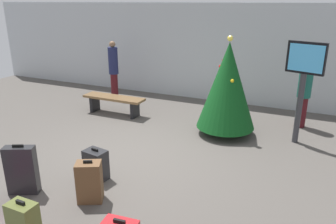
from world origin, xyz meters
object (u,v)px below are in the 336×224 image
traveller_1 (114,68)px  suitcase_0 (22,170)px  suitcase_2 (89,182)px  flight_info_kiosk (304,76)px  waiting_bench (114,101)px  suitcase_1 (96,165)px  holiday_tree (227,86)px  traveller_0 (304,90)px

traveller_1 → suitcase_0: traveller_1 is taller
suitcase_0 → suitcase_2: (1.08, 0.26, -0.08)m
flight_info_kiosk → waiting_bench: size_ratio=1.26×
suitcase_1 → suitcase_2: bearing=-61.7°
suitcase_0 → holiday_tree: bearing=58.7°
traveller_1 → suitcase_1: (2.46, -4.29, -0.66)m
flight_info_kiosk → waiting_bench: bearing=-179.1°
traveller_1 → suitcase_0: (1.69, -5.11, -0.53)m
flight_info_kiosk → waiting_bench: 4.64m
traveller_0 → suitcase_1: 5.03m
waiting_bench → suitcase_0: 3.84m
traveller_1 → suitcase_1: traveller_1 is taller
flight_info_kiosk → suitcase_1: 4.36m
suitcase_1 → traveller_1: bearing=119.9°
holiday_tree → suitcase_1: (-1.44, -2.83, -0.86)m
waiting_bench → suitcase_0: (0.81, -3.76, 0.03)m
suitcase_0 → suitcase_1: (0.78, 0.82, -0.13)m
traveller_0 → holiday_tree: bearing=-142.0°
traveller_1 → suitcase_2: traveller_1 is taller
suitcase_0 → flight_info_kiosk: bearing=45.9°
holiday_tree → suitcase_0: (-2.22, -3.65, -0.73)m
holiday_tree → suitcase_1: bearing=-116.9°
traveller_1 → suitcase_1: bearing=-60.1°
holiday_tree → waiting_bench: size_ratio=1.30×
traveller_1 → waiting_bench: bearing=-57.0°
waiting_bench → traveller_1: size_ratio=0.97×
flight_info_kiosk → suitcase_1: bearing=-134.2°
suitcase_1 → suitcase_2: (0.30, -0.56, 0.06)m
flight_info_kiosk → waiting_bench: flight_info_kiosk is taller
traveller_1 → holiday_tree: bearing=-20.4°
suitcase_0 → suitcase_2: 1.11m
suitcase_0 → traveller_1: bearing=108.3°
flight_info_kiosk → traveller_0: 1.15m
traveller_0 → traveller_1: 5.43m
suitcase_2 → waiting_bench: bearing=118.4°
waiting_bench → suitcase_1: (1.59, -2.94, -0.11)m
suitcase_1 → flight_info_kiosk: bearing=45.8°
waiting_bench → suitcase_2: suitcase_2 is taller
traveller_0 → traveller_1: bearing=177.2°
traveller_0 → suitcase_0: size_ratio=2.06×
traveller_1 → suitcase_2: (2.76, -4.85, -0.61)m
traveller_1 → flight_info_kiosk: bearing=-13.3°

